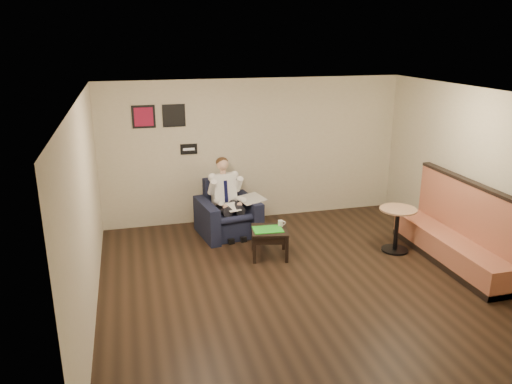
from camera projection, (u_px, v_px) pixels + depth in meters
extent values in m
plane|color=black|center=(304.00, 284.00, 7.51)|extent=(6.00, 6.00, 0.00)
cube|color=beige|center=(255.00, 150.00, 9.86)|extent=(6.00, 0.02, 2.80)
cube|color=beige|center=(427.00, 298.00, 4.32)|extent=(6.00, 0.02, 2.80)
cube|color=beige|center=(86.00, 214.00, 6.37)|extent=(0.02, 6.00, 2.80)
cube|color=beige|center=(487.00, 181.00, 7.81)|extent=(0.02, 6.00, 2.80)
cube|color=white|center=(310.00, 96.00, 6.67)|extent=(6.00, 6.00, 0.02)
cube|color=black|center=(189.00, 149.00, 9.50)|extent=(0.32, 0.02, 0.20)
cube|color=maroon|center=(144.00, 117.00, 9.11)|extent=(0.42, 0.03, 0.42)
cube|color=black|center=(174.00, 116.00, 9.24)|extent=(0.42, 0.03, 0.42)
cube|color=black|center=(228.00, 209.00, 9.24)|extent=(1.18, 1.18, 1.00)
cube|color=white|center=(232.00, 207.00, 9.00)|extent=(0.29, 0.37, 0.01)
cube|color=silver|center=(251.00, 199.00, 9.25)|extent=(0.54, 0.62, 0.01)
cube|color=black|center=(269.00, 243.00, 8.38)|extent=(0.71, 0.71, 0.49)
cube|color=green|center=(268.00, 229.00, 8.28)|extent=(0.51, 0.38, 0.01)
cylinder|color=white|center=(281.00, 223.00, 8.42)|extent=(0.11, 0.11, 0.10)
cube|color=black|center=(272.00, 225.00, 8.47)|extent=(0.17, 0.13, 0.01)
cube|color=#AE5E43|center=(454.00, 224.00, 8.04)|extent=(0.62, 2.61, 1.34)
cylinder|color=#A57859|center=(396.00, 230.00, 8.55)|extent=(0.74, 0.74, 0.78)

